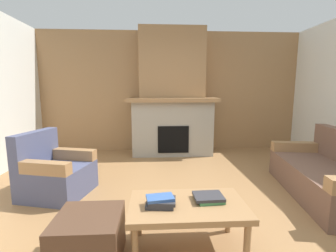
# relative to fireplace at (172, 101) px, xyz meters

# --- Properties ---
(ground) EXTENTS (9.00, 9.00, 0.00)m
(ground) POSITION_rel_fireplace_xyz_m (0.00, -2.62, -1.16)
(ground) COLOR olive
(wall_back_wood_panel) EXTENTS (6.00, 0.12, 2.70)m
(wall_back_wood_panel) POSITION_rel_fireplace_xyz_m (0.00, 0.38, 0.19)
(wall_back_wood_panel) COLOR #997047
(wall_back_wood_panel) RESTS_ON ground
(fireplace) EXTENTS (1.90, 0.82, 2.70)m
(fireplace) POSITION_rel_fireplace_xyz_m (0.00, 0.00, 0.00)
(fireplace) COLOR gray
(fireplace) RESTS_ON ground
(couch) EXTENTS (1.12, 1.91, 0.85)m
(couch) POSITION_rel_fireplace_xyz_m (1.90, -2.34, -0.88)
(couch) COLOR brown
(couch) RESTS_ON ground
(armchair) EXTENTS (0.92, 0.92, 0.85)m
(armchair) POSITION_rel_fireplace_xyz_m (-1.73, -2.06, -0.87)
(armchair) COLOR #474C6B
(armchair) RESTS_ON ground
(coffee_table) EXTENTS (1.00, 0.60, 0.43)m
(coffee_table) POSITION_rel_fireplace_xyz_m (-0.11, -3.28, -0.79)
(coffee_table) COLOR #997047
(coffee_table) RESTS_ON ground
(ottoman) EXTENTS (0.52, 0.52, 0.40)m
(ottoman) POSITION_rel_fireplace_xyz_m (-0.93, -3.38, -0.96)
(ottoman) COLOR #4C3323
(ottoman) RESTS_ON ground
(book_stack_near_edge) EXTENTS (0.26, 0.19, 0.08)m
(book_stack_near_edge) POSITION_rel_fireplace_xyz_m (-0.34, -3.32, -0.69)
(book_stack_near_edge) COLOR #2D2D33
(book_stack_near_edge) RESTS_ON coffee_table
(book_stack_center) EXTENTS (0.26, 0.23, 0.05)m
(book_stack_center) POSITION_rel_fireplace_xyz_m (0.09, -3.24, -0.71)
(book_stack_center) COLOR #3D7F4C
(book_stack_center) RESTS_ON coffee_table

